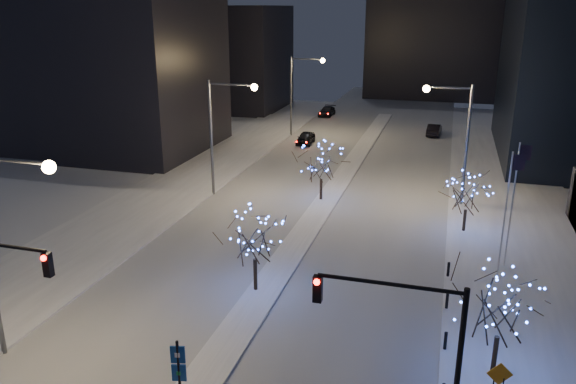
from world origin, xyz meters
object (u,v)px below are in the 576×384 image
at_px(traffic_signal_east, 414,341).
at_px(street_lamp_east, 456,129).
at_px(holiday_tree_median_near, 255,237).
at_px(car_far, 327,111).
at_px(street_lamp_w_far, 299,85).
at_px(street_lamp_w_near, 1,229).
at_px(car_near, 306,138).
at_px(holiday_tree_plaza_far, 467,193).
at_px(holiday_tree_plaza_near, 501,306).
at_px(car_mid, 434,130).
at_px(holiday_tree_median_far, 321,164).
at_px(street_lamp_w_mid, 222,122).
at_px(wayfinding_sign, 179,369).
at_px(construction_sign, 499,377).

bearing_deg(traffic_signal_east, street_lamp_east, 87.74).
xyz_separation_m(street_lamp_east, holiday_tree_median_near, (-10.58, -18.85, -3.01)).
bearing_deg(car_far, street_lamp_w_far, -90.52).
distance_m(street_lamp_w_near, car_near, 46.27).
bearing_deg(street_lamp_east, traffic_signal_east, -92.26).
bearing_deg(holiday_tree_plaza_far, holiday_tree_plaza_near, -86.20).
bearing_deg(holiday_tree_median_near, car_mid, 79.88).
bearing_deg(street_lamp_w_near, street_lamp_w_far, 90.00).
xyz_separation_m(car_near, holiday_tree_median_far, (6.49, -19.93, 2.53)).
bearing_deg(holiday_tree_plaza_far, holiday_tree_median_near, -132.36).
distance_m(holiday_tree_median_far, holiday_tree_plaza_far, 12.34).
bearing_deg(holiday_tree_median_near, street_lamp_w_mid, 118.02).
distance_m(street_lamp_w_near, traffic_signal_east, 17.99).
height_order(street_lamp_east, wayfinding_sign, street_lamp_east).
relative_size(car_mid, holiday_tree_plaza_near, 0.87).
bearing_deg(car_far, street_lamp_w_near, -89.16).
bearing_deg(car_mid, street_lamp_w_far, 21.00).
bearing_deg(holiday_tree_plaza_near, wayfinding_sign, -153.91).
distance_m(street_lamp_w_mid, construction_sign, 31.18).
distance_m(car_far, holiday_tree_median_far, 39.62).
xyz_separation_m(street_lamp_w_near, holiday_tree_median_near, (8.44, 9.15, -3.06)).
bearing_deg(construction_sign, street_lamp_east, 85.45).
distance_m(holiday_tree_median_far, holiday_tree_plaza_near, 24.77).
height_order(street_lamp_w_near, holiday_tree_plaza_far, street_lamp_w_near).
relative_size(street_lamp_w_near, street_lamp_w_mid, 1.00).
bearing_deg(holiday_tree_plaza_near, holiday_tree_median_near, 161.03).
bearing_deg(holiday_tree_plaza_near, street_lamp_w_near, -167.42).
xyz_separation_m(car_near, construction_sign, (19.35, -43.02, 0.48)).
height_order(street_lamp_w_mid, street_lamp_w_far, same).
relative_size(street_lamp_w_far, wayfinding_sign, 3.04).
relative_size(street_lamp_w_near, wayfinding_sign, 3.04).
distance_m(holiday_tree_median_near, holiday_tree_plaza_far, 17.32).
xyz_separation_m(street_lamp_w_near, traffic_signal_east, (17.88, -1.00, -1.74)).
relative_size(street_lamp_w_mid, holiday_tree_median_far, 2.11).
relative_size(street_lamp_east, holiday_tree_plaza_far, 2.23).
bearing_deg(street_lamp_east, street_lamp_w_far, 130.85).
bearing_deg(wayfinding_sign, holiday_tree_median_far, 77.58).
relative_size(traffic_signal_east, car_near, 1.62).
bearing_deg(street_lamp_w_near, car_near, 87.57).
relative_size(holiday_tree_plaza_near, holiday_tree_plaza_far, 1.15).
bearing_deg(car_far, holiday_tree_plaza_far, -64.06).
xyz_separation_m(car_far, holiday_tree_plaza_near, (20.80, -59.92, 2.79)).
bearing_deg(holiday_tree_plaza_near, traffic_signal_east, -120.40).
xyz_separation_m(car_far, holiday_tree_median_near, (7.99, -55.52, 2.75)).
relative_size(holiday_tree_median_near, wayfinding_sign, 1.51).
height_order(street_lamp_w_far, holiday_tree_plaza_far, street_lamp_w_far).
bearing_deg(street_lamp_w_far, street_lamp_east, -49.15).
relative_size(car_mid, car_far, 0.94).
distance_m(car_near, car_far, 18.85).
xyz_separation_m(street_lamp_w_mid, holiday_tree_median_near, (8.44, -15.85, -3.06)).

